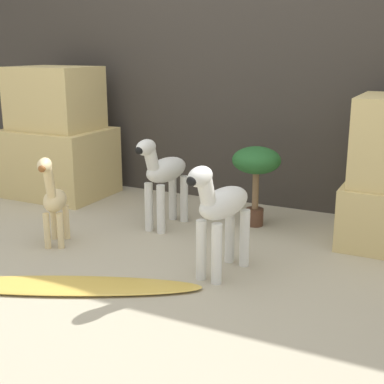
% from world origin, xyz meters
% --- Properties ---
extents(ground_plane, '(14.00, 14.00, 0.00)m').
position_xyz_m(ground_plane, '(0.00, 0.00, 0.00)').
color(ground_plane, '#B2A88E').
extents(wall_back, '(6.40, 0.08, 2.20)m').
position_xyz_m(wall_back, '(0.00, 1.62, 1.10)').
color(wall_back, '#38332D').
rests_on(wall_back, ground_plane).
extents(rock_pillar_left, '(0.79, 0.63, 1.03)m').
position_xyz_m(rock_pillar_left, '(-1.34, 1.13, 0.46)').
color(rock_pillar_left, '#D1B775').
rests_on(rock_pillar_left, ground_plane).
extents(zebra_right, '(0.22, 0.53, 0.63)m').
position_xyz_m(zebra_right, '(0.47, 0.23, 0.36)').
color(zebra_right, silver).
rests_on(zebra_right, ground_plane).
extents(zebra_left, '(0.19, 0.53, 0.63)m').
position_xyz_m(zebra_left, '(-0.17, 0.78, 0.36)').
color(zebra_left, silver).
rests_on(zebra_left, ground_plane).
extents(giraffe_figurine, '(0.26, 0.37, 0.58)m').
position_xyz_m(giraffe_figurine, '(-0.60, 0.19, 0.30)').
color(giraffe_figurine, beige).
rests_on(giraffe_figurine, ground_plane).
extents(potted_palm_front, '(0.32, 0.32, 0.54)m').
position_xyz_m(potted_palm_front, '(0.36, 1.09, 0.42)').
color(potted_palm_front, '#513323').
rests_on(potted_palm_front, ground_plane).
extents(surfboard, '(1.36, 0.79, 0.07)m').
position_xyz_m(surfboard, '(-0.17, -0.28, 0.01)').
color(surfboard, gold).
rests_on(surfboard, ground_plane).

